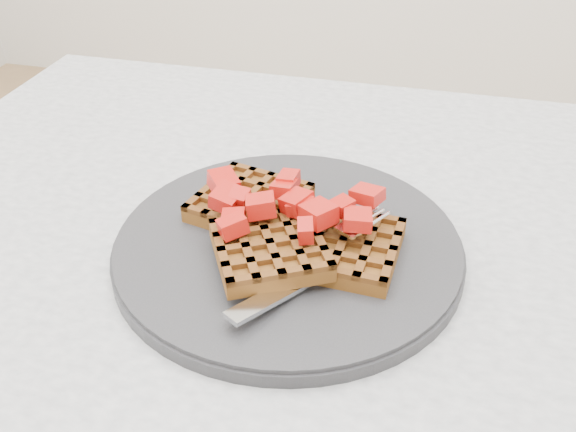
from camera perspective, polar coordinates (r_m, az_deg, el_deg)
The scene contains 5 objects.
table at distance 0.63m, azimuth 14.22°, elevation -14.12°, with size 1.20×0.80×0.75m.
plate at distance 0.56m, azimuth 0.00°, elevation -2.69°, with size 0.30×0.30×0.02m, color #252628.
waffles at distance 0.55m, azimuth -0.08°, elevation -1.32°, with size 0.20×0.19×0.03m.
strawberry_pile at distance 0.54m, azimuth 0.00°, elevation 1.23°, with size 0.15×0.15×0.02m, color #9E0200, non-canonical shape.
fork at distance 0.52m, azimuth 3.08°, elevation -4.36°, with size 0.02×0.18×0.02m, color silver, non-canonical shape.
Camera 1 is at (-0.05, -0.42, 1.10)m, focal length 40.00 mm.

